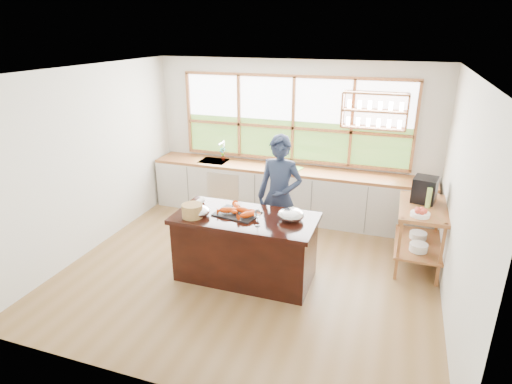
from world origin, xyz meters
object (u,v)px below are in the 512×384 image
at_px(island, 245,247).
at_px(wicker_basket, 192,211).
at_px(cook, 280,197).
at_px(espresso_machine, 425,190).

bearing_deg(island, wicker_basket, -159.73).
distance_m(cook, espresso_machine, 2.02).
height_order(cook, espresso_machine, cook).
xyz_separation_m(cook, espresso_machine, (1.95, 0.53, 0.17)).
bearing_deg(espresso_machine, wicker_basket, -140.34).
xyz_separation_m(island, espresso_machine, (2.19, 1.30, 0.62)).
relative_size(island, wicker_basket, 6.88).
distance_m(cook, wicker_basket, 1.34).
bearing_deg(cook, wicker_basket, -127.49).
bearing_deg(espresso_machine, cook, -153.62).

